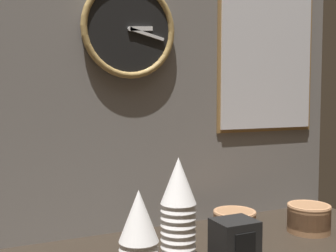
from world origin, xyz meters
The scene contains 8 objects.
wall_tiled_back centered at (0.00, 26.50, 52.50)cm, with size 160.00×3.00×105.00cm.
cup_stack_center_right centered at (5.27, -3.00, 13.30)cm, with size 9.10×9.10×26.60cm.
cup_stack_center centered at (-8.02, -9.80, 10.52)cm, with size 9.10×9.10×21.04cm.
bowl_stack_right centered at (30.67, 9.43, 3.73)cm, with size 13.16×13.16×6.92cm.
bowl_stack_far_right centered at (51.97, 0.59, 4.55)cm, with size 13.16×13.16×8.57cm.
wall_clock centered at (1.96, 23.46, 61.73)cm, with size 29.46×2.70×29.46cm.
menu_board centered at (53.71, 24.35, 58.17)cm, with size 40.50×1.32×57.77cm.
napkin_dispenser centered at (19.84, -6.69, 4.89)cm, with size 10.80×9.62×9.77cm.
Camera 1 is at (-41.12, -96.38, 41.91)cm, focal length 45.00 mm.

